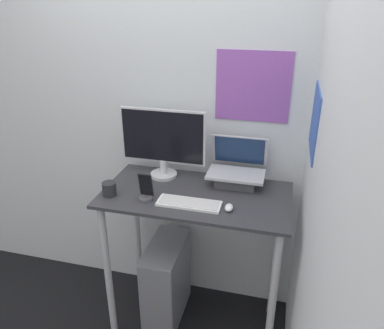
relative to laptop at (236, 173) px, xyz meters
name	(u,v)px	position (x,y,z in m)	size (l,w,h in m)	color
wall_back	(210,126)	(-0.20, 0.19, 0.22)	(6.00, 0.06, 2.60)	silver
wall_side_right	(319,183)	(0.42, -0.46, 0.22)	(0.06, 6.00, 2.60)	silver
desk	(196,222)	(-0.20, -0.18, -0.27)	(1.08, 0.57, 1.01)	#333338
laptop	(236,173)	(0.00, 0.00, 0.00)	(0.34, 0.25, 0.28)	#4C4C51
monitor	(163,142)	(-0.46, -0.01, 0.15)	(0.53, 0.17, 0.43)	silver
keyboard	(189,203)	(-0.21, -0.31, -0.07)	(0.35, 0.12, 0.02)	white
mouse	(229,208)	(0.01, -0.32, -0.06)	(0.04, 0.07, 0.03)	white
cell_phone	(146,192)	(-0.46, -0.32, -0.02)	(0.08, 0.08, 0.16)	#4C4C51
computer_tower	(166,281)	(-0.42, -0.14, -0.80)	(0.22, 0.45, 0.58)	gray
mug	(109,189)	(-0.68, -0.32, -0.03)	(0.08, 0.08, 0.08)	#262628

